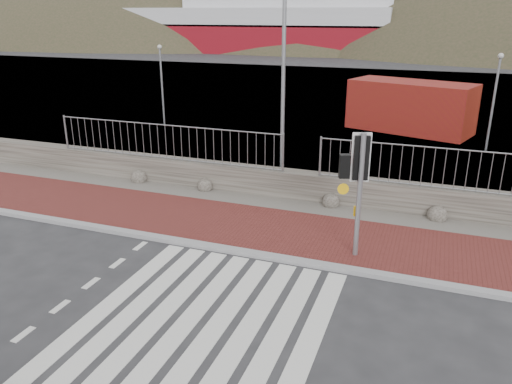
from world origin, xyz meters
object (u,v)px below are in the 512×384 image
at_px(shipping_container, 410,107).
at_px(traffic_signal_far, 359,170).
at_px(streetlight, 287,65).
at_px(ferry, 250,14).

bearing_deg(shipping_container, traffic_signal_far, -73.00).
relative_size(streetlight, shipping_container, 1.24).
distance_m(ferry, streetlight, 64.37).
relative_size(ferry, shipping_container, 8.45).
xyz_separation_m(traffic_signal_far, shipping_container, (0.24, 14.91, -1.03)).
relative_size(traffic_signal_far, streetlight, 0.43).
height_order(ferry, traffic_signal_far, ferry).
xyz_separation_m(traffic_signal_far, streetlight, (-3.09, 4.35, 1.86)).
bearing_deg(streetlight, ferry, 99.57).
height_order(traffic_signal_far, shipping_container, traffic_signal_far).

